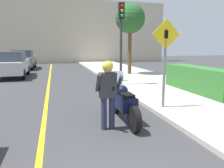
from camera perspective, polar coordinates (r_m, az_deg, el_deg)
The scene contains 11 objects.
sidewalk_curb at distance 8.04m, azimuth 24.95°, elevation -5.16°, with size 4.40×44.00×0.12m.
road_center_line at distance 8.19m, azimuth -16.77°, elevation -4.80°, with size 0.12×36.00×0.01m.
building_backdrop at distance 27.99m, azimuth -14.65°, elevation 13.15°, with size 28.00×1.20×7.58m.
motorcycle at distance 5.91m, azimuth 3.08°, elevation -4.92°, with size 0.62×2.26×1.30m.
person_biker at distance 5.21m, azimuth -1.10°, elevation -1.14°, with size 0.59×0.46×1.68m.
crossing_sign at distance 6.89m, azimuth 13.68°, elevation 7.33°, with size 0.91×0.08×2.70m.
traffic_light at distance 10.91m, azimuth 2.42°, elevation 14.20°, with size 0.26×0.30×3.94m.
hedge_row at distance 9.91m, azimuth 21.63°, elevation 1.16°, with size 0.90×3.92×1.03m.
street_tree at distance 15.40m, azimuth 4.76°, elevation 16.55°, with size 2.01×2.01×4.76m.
parked_car_silver at distance 15.70m, azimuth -24.75°, elevation 4.70°, with size 1.88×4.20×1.68m.
parked_car_grey at distance 21.13m, azimuth -22.14°, elevation 5.96°, with size 1.88×4.20×1.68m.
Camera 1 is at (-0.26, -1.93, 2.01)m, focal length 35.00 mm.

